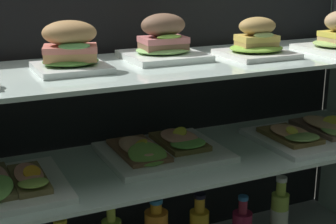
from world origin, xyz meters
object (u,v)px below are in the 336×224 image
Objects in this scene: plated_roll_sandwich_near_right_corner at (257,43)px; open_sandwich_tray_left_of_center at (311,133)px; open_sandwich_tray_center at (161,149)px; juice_bottle_back_center at (279,214)px; plated_roll_sandwich_center at (163,43)px; plated_roll_sandwich_far_left at (70,50)px.

open_sandwich_tray_left_of_center is at bearing -3.87° from plated_roll_sandwich_near_right_corner.
open_sandwich_tray_center is 1.47× the size of juice_bottle_back_center.
plated_roll_sandwich_center reaches higher than open_sandwich_tray_left_of_center.
open_sandwich_tray_center is at bearing 7.73° from plated_roll_sandwich_far_left.
plated_roll_sandwich_near_right_corner is 0.81× the size of juice_bottle_back_center.
plated_roll_sandwich_far_left is 0.40m from open_sandwich_tray_center.
plated_roll_sandwich_far_left is 0.53m from plated_roll_sandwich_near_right_corner.
open_sandwich_tray_center is (-0.27, 0.06, -0.29)m from plated_roll_sandwich_near_right_corner.
open_sandwich_tray_left_of_center is 1.47× the size of juice_bottle_back_center.
open_sandwich_tray_center is at bearing 168.21° from plated_roll_sandwich_near_right_corner.
plated_roll_sandwich_far_left is 0.93m from juice_bottle_back_center.
plated_roll_sandwich_center is at bearing 10.96° from plated_roll_sandwich_far_left.
plated_roll_sandwich_far_left is 0.82× the size of plated_roll_sandwich_center.
open_sandwich_tray_center is at bearing 171.64° from open_sandwich_tray_left_of_center.
open_sandwich_tray_center is 0.49m from open_sandwich_tray_left_of_center.
open_sandwich_tray_center reaches higher than open_sandwich_tray_left_of_center.
open_sandwich_tray_center is 1.00× the size of open_sandwich_tray_left_of_center.
open_sandwich_tray_left_of_center is at bearing -2.77° from plated_roll_sandwich_far_left.
juice_bottle_back_center is at bearing -2.07° from plated_roll_sandwich_center.
plated_roll_sandwich_center is at bearing 177.93° from juice_bottle_back_center.
plated_roll_sandwich_far_left is 0.80m from open_sandwich_tray_left_of_center.
plated_roll_sandwich_far_left is 0.51× the size of open_sandwich_tray_left_of_center.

